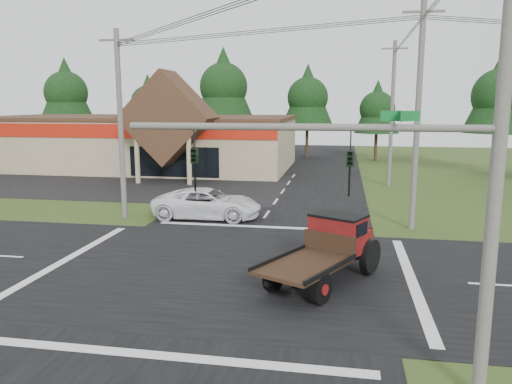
# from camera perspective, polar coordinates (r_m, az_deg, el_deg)

# --- Properties ---
(ground) EXTENTS (120.00, 120.00, 0.00)m
(ground) POSITION_cam_1_polar(r_m,az_deg,el_deg) (20.03, -3.19, -8.87)
(ground) COLOR #2F4518
(ground) RESTS_ON ground
(road_ns) EXTENTS (12.00, 120.00, 0.02)m
(road_ns) POSITION_cam_1_polar(r_m,az_deg,el_deg) (20.02, -3.19, -8.84)
(road_ns) COLOR black
(road_ns) RESTS_ON ground
(road_ew) EXTENTS (120.00, 12.00, 0.02)m
(road_ew) POSITION_cam_1_polar(r_m,az_deg,el_deg) (20.02, -3.19, -8.83)
(road_ew) COLOR black
(road_ew) RESTS_ON ground
(parking_apron) EXTENTS (28.00, 14.00, 0.02)m
(parking_apron) POSITION_cam_1_polar(r_m,az_deg,el_deg) (42.19, -15.98, 0.88)
(parking_apron) COLOR black
(parking_apron) RESTS_ON ground
(cvs_building) EXTENTS (30.40, 18.20, 9.19)m
(cvs_building) POSITION_cam_1_polar(r_m,az_deg,el_deg) (52.15, -12.77, 5.79)
(cvs_building) COLOR tan
(cvs_building) RESTS_ON ground
(traffic_signal_mast) EXTENTS (8.12, 0.24, 7.00)m
(traffic_signal_mast) POSITION_cam_1_polar(r_m,az_deg,el_deg) (11.23, 17.29, -1.07)
(traffic_signal_mast) COLOR #595651
(traffic_signal_mast) RESTS_ON ground
(utility_pole_nr) EXTENTS (2.00, 0.30, 11.00)m
(utility_pole_nr) POSITION_cam_1_polar(r_m,az_deg,el_deg) (11.41, 26.04, 4.69)
(utility_pole_nr) COLOR #595651
(utility_pole_nr) RESTS_ON ground
(utility_pole_nw) EXTENTS (2.00, 0.30, 10.50)m
(utility_pole_nw) POSITION_cam_1_polar(r_m,az_deg,el_deg) (29.19, -15.23, 7.58)
(utility_pole_nw) COLOR #595651
(utility_pole_nw) RESTS_ON ground
(utility_pole_ne) EXTENTS (2.00, 0.30, 11.50)m
(utility_pole_ne) POSITION_cam_1_polar(r_m,az_deg,el_deg) (26.69, 17.99, 8.31)
(utility_pole_ne) COLOR #595651
(utility_pole_ne) RESTS_ON ground
(utility_pole_n) EXTENTS (2.00, 0.30, 11.20)m
(utility_pole_n) POSITION_cam_1_polar(r_m,az_deg,el_deg) (40.60, 15.27, 8.69)
(utility_pole_n) COLOR #595651
(utility_pole_n) RESTS_ON ground
(tree_row_a) EXTENTS (6.72, 6.72, 12.12)m
(tree_row_a) POSITION_cam_1_polar(r_m,az_deg,el_deg) (67.79, -20.90, 10.79)
(tree_row_a) COLOR #332316
(tree_row_a) RESTS_ON ground
(tree_row_b) EXTENTS (5.60, 5.60, 10.10)m
(tree_row_b) POSITION_cam_1_polar(r_m,az_deg,el_deg) (65.15, -12.20, 10.09)
(tree_row_b) COLOR #332316
(tree_row_b) RESTS_ON ground
(tree_row_c) EXTENTS (7.28, 7.28, 13.13)m
(tree_row_c) POSITION_cam_1_polar(r_m,az_deg,el_deg) (61.18, -3.72, 12.19)
(tree_row_c) COLOR #332316
(tree_row_c) RESTS_ON ground
(tree_row_d) EXTENTS (6.16, 6.16, 11.11)m
(tree_row_d) POSITION_cam_1_polar(r_m,az_deg,el_deg) (60.59, 5.93, 10.91)
(tree_row_d) COLOR #332316
(tree_row_d) RESTS_ON ground
(tree_row_e) EXTENTS (5.04, 5.04, 9.09)m
(tree_row_e) POSITION_cam_1_polar(r_m,az_deg,el_deg) (58.55, 13.70, 9.39)
(tree_row_e) COLOR #332316
(tree_row_e) RESTS_ON ground
(tree_side_ne) EXTENTS (6.16, 6.16, 11.11)m
(tree_side_ne) POSITION_cam_1_polar(r_m,az_deg,el_deg) (50.33, 26.11, 10.11)
(tree_side_ne) COLOR #332316
(tree_side_ne) RESTS_ON ground
(antique_flatbed_truck) EXTENTS (4.64, 6.18, 2.43)m
(antique_flatbed_truck) POSITION_cam_1_polar(r_m,az_deg,el_deg) (18.34, 7.59, -6.76)
(antique_flatbed_truck) COLOR #590D0C
(antique_flatbed_truck) RESTS_ON ground
(white_pickup) EXTENTS (6.21, 2.99, 1.70)m
(white_pickup) POSITION_cam_1_polar(r_m,az_deg,el_deg) (28.64, -5.58, -1.31)
(white_pickup) COLOR white
(white_pickup) RESTS_ON ground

